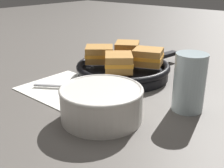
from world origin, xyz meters
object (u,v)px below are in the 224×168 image
at_px(spoon, 71,87).
at_px(drinking_glass, 189,83).
at_px(soup_bowl, 101,101).
at_px(sandwich_far_left, 148,57).
at_px(skillet, 124,70).
at_px(sandwich_far_right, 127,49).
at_px(sandwich_near_right, 119,62).
at_px(sandwich_near_left, 99,54).

bearing_deg(spoon, drinking_glass, -15.14).
distance_m(soup_bowl, sandwich_far_left, 0.28).
xyz_separation_m(soup_bowl, skillet, (-0.13, 0.24, -0.02)).
bearing_deg(sandwich_far_right, skillet, -60.72).
xyz_separation_m(sandwich_near_right, sandwich_far_left, (0.03, 0.10, 0.00)).
relative_size(spoon, sandwich_far_right, 1.23).
bearing_deg(sandwich_near_right, sandwich_far_left, 73.24).
distance_m(spoon, sandwich_near_right, 0.14).
bearing_deg(sandwich_near_left, drinking_glass, -8.28).
distance_m(sandwich_far_right, drinking_glass, 0.31).
distance_m(soup_bowl, spoon, 0.18).
bearing_deg(spoon, sandwich_far_right, 55.37).
relative_size(sandwich_near_left, sandwich_near_right, 1.00).
relative_size(sandwich_near_right, sandwich_far_left, 1.06).
relative_size(skillet, sandwich_near_right, 3.56).
relative_size(soup_bowl, spoon, 1.31).
bearing_deg(spoon, sandwich_near_left, 66.20).
bearing_deg(sandwich_far_left, spoon, -117.56).
relative_size(skillet, sandwich_far_right, 3.62).
height_order(skillet, sandwich_far_right, sandwich_far_right).
relative_size(skillet, sandwich_near_left, 3.56).
height_order(sandwich_far_right, drinking_glass, drinking_glass).
relative_size(spoon, sandwich_near_left, 1.21).
xyz_separation_m(spoon, drinking_glass, (0.29, 0.09, 0.06)).
distance_m(sandwich_near_left, sandwich_near_right, 0.10).
relative_size(sandwich_near_right, sandwich_far_right, 1.02).
height_order(sandwich_near_right, drinking_glass, drinking_glass).
distance_m(sandwich_near_left, sandwich_far_right, 0.10).
relative_size(spoon, drinking_glass, 1.02).
height_order(spoon, sandwich_far_right, sandwich_far_right).
bearing_deg(sandwich_near_left, spoon, -81.30).
xyz_separation_m(soup_bowl, sandwich_near_right, (-0.09, 0.17, 0.03)).
height_order(sandwich_near_left, drinking_glass, drinking_glass).
bearing_deg(sandwich_far_right, soup_bowl, -61.61).
distance_m(spoon, skillet, 0.18).
bearing_deg(sandwich_far_left, drinking_glass, -31.78).
xyz_separation_m(skillet, sandwich_far_left, (0.06, 0.03, 0.04)).
relative_size(soup_bowl, sandwich_near_right, 1.59).
xyz_separation_m(sandwich_far_right, drinking_glass, (0.28, -0.14, -0.00)).
height_order(skillet, sandwich_near_right, sandwich_near_right).
height_order(spoon, sandwich_near_left, sandwich_near_left).
xyz_separation_m(spoon, sandwich_far_right, (0.01, 0.23, 0.06)).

